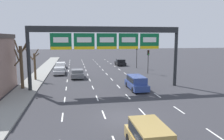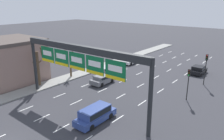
% 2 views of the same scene
% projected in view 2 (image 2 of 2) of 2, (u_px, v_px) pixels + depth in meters
% --- Properties ---
extents(lane_dashes, '(10.02, 67.00, 0.01)m').
position_uv_depth(lane_dashes, '(99.00, 99.00, 28.33)').
color(lane_dashes, white).
rests_on(lane_dashes, ground_plane).
extents(sign_gantry, '(18.52, 0.70, 7.56)m').
position_uv_depth(sign_gantry, '(79.00, 57.00, 24.06)').
color(sign_gantry, '#232628').
rests_on(sign_gantry, ground_plane).
extents(building_near, '(9.10, 10.85, 6.66)m').
position_uv_depth(building_near, '(3.00, 61.00, 33.60)').
color(building_near, gray).
rests_on(building_near, ground_plane).
extents(car_white, '(1.94, 4.16, 1.18)m').
position_uv_depth(car_white, '(131.00, 60.00, 44.77)').
color(car_white, silver).
rests_on(car_white, ground_plane).
extents(car_silver, '(1.93, 4.61, 1.23)m').
position_uv_depth(car_silver, '(105.00, 70.00, 38.48)').
color(car_silver, '#B7B7BC').
rests_on(car_silver, ground_plane).
extents(car_black, '(1.99, 3.95, 1.44)m').
position_uv_depth(car_black, '(198.00, 70.00, 38.19)').
color(car_black, black).
rests_on(car_black, ground_plane).
extents(car_grey, '(1.94, 3.95, 1.38)m').
position_uv_depth(car_grey, '(102.00, 79.00, 33.52)').
color(car_grey, slate).
rests_on(car_grey, ground_plane).
extents(suv_blue, '(1.84, 4.88, 1.67)m').
position_uv_depth(suv_blue, '(95.00, 114.00, 22.64)').
color(suv_blue, navy).
rests_on(suv_blue, ground_plane).
extents(traffic_light_near_gantry, '(0.30, 0.35, 4.73)m').
position_uv_depth(traffic_light_near_gantry, '(206.00, 63.00, 32.37)').
color(traffic_light_near_gantry, black).
rests_on(traffic_light_near_gantry, ground_plane).
extents(traffic_light_mid_block, '(0.30, 0.35, 4.12)m').
position_uv_depth(traffic_light_mid_block, '(189.00, 78.00, 27.25)').
color(traffic_light_mid_block, black).
rests_on(traffic_light_mid_block, ground_plane).
extents(tree_bare_closest, '(1.96, 1.91, 5.91)m').
position_uv_depth(tree_bare_closest, '(38.00, 65.00, 31.92)').
color(tree_bare_closest, brown).
rests_on(tree_bare_closest, sidewalk_left).
extents(tree_bare_second, '(1.96, 1.98, 4.58)m').
position_uv_depth(tree_bare_second, '(70.00, 63.00, 35.98)').
color(tree_bare_second, brown).
rests_on(tree_bare_second, sidewalk_left).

